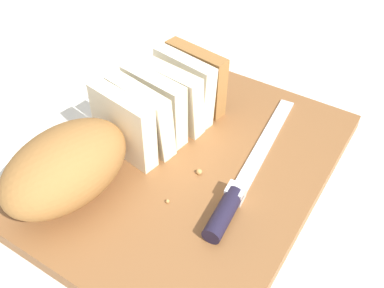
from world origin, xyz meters
name	(u,v)px	position (x,y,z in m)	size (l,w,h in m)	color
ground_plane	(192,173)	(0.00, 0.00, 0.00)	(3.00, 3.00, 0.00)	silver
cutting_board	(192,167)	(0.00, 0.00, 0.01)	(0.41, 0.31, 0.02)	brown
bread_loaf	(114,134)	(-0.05, 0.08, 0.07)	(0.32, 0.13, 0.09)	#996633
bread_knife	(236,192)	(-0.02, -0.07, 0.03)	(0.27, 0.05, 0.02)	silver
crumb_near_knife	(199,172)	(-0.01, -0.02, 0.02)	(0.01, 0.01, 0.01)	tan
crumb_near_loaf	(168,201)	(-0.07, -0.01, 0.02)	(0.00, 0.00, 0.00)	tan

